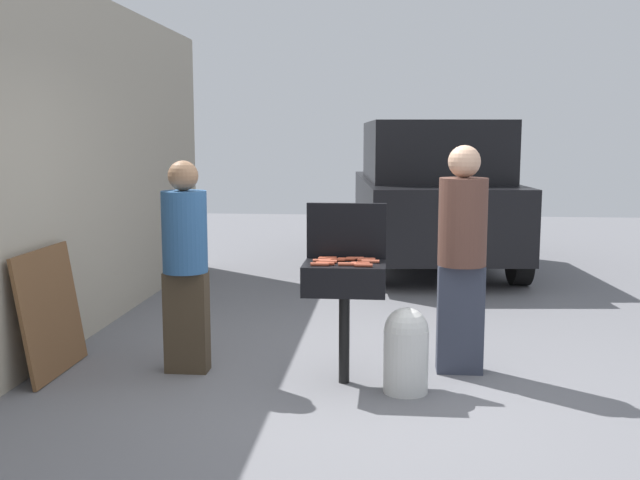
{
  "coord_description": "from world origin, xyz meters",
  "views": [
    {
      "loc": [
        0.2,
        -5.11,
        1.82
      ],
      "look_at": [
        -0.35,
        0.67,
        1.0
      ],
      "focal_mm": 41.38,
      "sensor_mm": 36.0,
      "label": 1
    }
  ],
  "objects_px": {
    "hot_dog_14": "(336,260)",
    "person_right": "(462,251)",
    "hot_dog_6": "(370,261)",
    "parked_minivan": "(430,193)",
    "hot_dog_4": "(363,265)",
    "hot_dog_9": "(328,262)",
    "hot_dog_13": "(347,264)",
    "hot_dog_7": "(328,258)",
    "bbq_grill": "(344,282)",
    "person_left": "(185,259)",
    "hot_dog_12": "(347,259)",
    "hot_dog_5": "(361,263)",
    "hot_dog_3": "(327,259)",
    "hot_dog_11": "(355,258)",
    "propane_tank": "(406,348)",
    "hot_dog_10": "(325,263)",
    "hot_dog_8": "(322,261)",
    "hot_dog_1": "(320,264)",
    "leaning_board": "(51,311)",
    "hot_dog_0": "(366,259)",
    "hot_dog_2": "(366,261)"
  },
  "relations": [
    {
      "from": "hot_dog_14",
      "to": "hot_dog_8",
      "type": "bearing_deg",
      "value": -158.7
    },
    {
      "from": "bbq_grill",
      "to": "person_left",
      "type": "distance_m",
      "value": 1.25
    },
    {
      "from": "hot_dog_7",
      "to": "hot_dog_12",
      "type": "height_order",
      "value": "same"
    },
    {
      "from": "hot_dog_9",
      "to": "person_right",
      "type": "relative_size",
      "value": 0.07
    },
    {
      "from": "parked_minivan",
      "to": "hot_dog_10",
      "type": "bearing_deg",
      "value": 73.89
    },
    {
      "from": "hot_dog_0",
      "to": "parked_minivan",
      "type": "relative_size",
      "value": 0.03
    },
    {
      "from": "propane_tank",
      "to": "hot_dog_13",
      "type": "bearing_deg",
      "value": 173.16
    },
    {
      "from": "bbq_grill",
      "to": "hot_dog_12",
      "type": "relative_size",
      "value": 6.94
    },
    {
      "from": "hot_dog_3",
      "to": "hot_dog_7",
      "type": "bearing_deg",
      "value": 86.4
    },
    {
      "from": "hot_dog_8",
      "to": "person_left",
      "type": "relative_size",
      "value": 0.08
    },
    {
      "from": "hot_dog_3",
      "to": "person_right",
      "type": "xyz_separation_m",
      "value": [
        1.01,
        0.26,
        0.04
      ]
    },
    {
      "from": "hot_dog_14",
      "to": "parked_minivan",
      "type": "xyz_separation_m",
      "value": [
        0.95,
        5.17,
        0.11
      ]
    },
    {
      "from": "person_left",
      "to": "person_right",
      "type": "relative_size",
      "value": 0.93
    },
    {
      "from": "hot_dog_8",
      "to": "person_right",
      "type": "relative_size",
      "value": 0.07
    },
    {
      "from": "hot_dog_0",
      "to": "hot_dog_11",
      "type": "bearing_deg",
      "value": 160.64
    },
    {
      "from": "hot_dog_5",
      "to": "hot_dog_7",
      "type": "relative_size",
      "value": 1.0
    },
    {
      "from": "bbq_grill",
      "to": "hot_dog_7",
      "type": "relative_size",
      "value": 6.94
    },
    {
      "from": "propane_tank",
      "to": "person_left",
      "type": "distance_m",
      "value": 1.81
    },
    {
      "from": "hot_dog_5",
      "to": "propane_tank",
      "type": "bearing_deg",
      "value": -15.09
    },
    {
      "from": "hot_dog_6",
      "to": "hot_dog_4",
      "type": "bearing_deg",
      "value": -105.19
    },
    {
      "from": "hot_dog_6",
      "to": "person_left",
      "type": "bearing_deg",
      "value": 174.53
    },
    {
      "from": "propane_tank",
      "to": "hot_dog_11",
      "type": "bearing_deg",
      "value": 141.59
    },
    {
      "from": "bbq_grill",
      "to": "hot_dog_12",
      "type": "xyz_separation_m",
      "value": [
        0.01,
        0.1,
        0.15
      ]
    },
    {
      "from": "hot_dog_4",
      "to": "person_right",
      "type": "relative_size",
      "value": 0.07
    },
    {
      "from": "hot_dog_9",
      "to": "hot_dog_14",
      "type": "xyz_separation_m",
      "value": [
        0.06,
        0.08,
        0.0
      ]
    },
    {
      "from": "hot_dog_1",
      "to": "hot_dog_9",
      "type": "height_order",
      "value": "same"
    },
    {
      "from": "hot_dog_12",
      "to": "hot_dog_13",
      "type": "bearing_deg",
      "value": -85.87
    },
    {
      "from": "hot_dog_1",
      "to": "hot_dog_6",
      "type": "bearing_deg",
      "value": 23.44
    },
    {
      "from": "hot_dog_6",
      "to": "hot_dog_9",
      "type": "relative_size",
      "value": 1.0
    },
    {
      "from": "hot_dog_6",
      "to": "parked_minivan",
      "type": "height_order",
      "value": "parked_minivan"
    },
    {
      "from": "hot_dog_6",
      "to": "hot_dog_7",
      "type": "height_order",
      "value": "same"
    },
    {
      "from": "bbq_grill",
      "to": "hot_dog_10",
      "type": "bearing_deg",
      "value": -143.06
    },
    {
      "from": "hot_dog_9",
      "to": "person_right",
      "type": "xyz_separation_m",
      "value": [
        1.0,
        0.36,
        0.04
      ]
    },
    {
      "from": "hot_dog_1",
      "to": "hot_dog_5",
      "type": "bearing_deg",
      "value": 11.8
    },
    {
      "from": "hot_dog_0",
      "to": "hot_dog_10",
      "type": "relative_size",
      "value": 1.0
    },
    {
      "from": "hot_dog_5",
      "to": "leaning_board",
      "type": "relative_size",
      "value": 0.13
    },
    {
      "from": "hot_dog_0",
      "to": "person_left",
      "type": "relative_size",
      "value": 0.08
    },
    {
      "from": "hot_dog_4",
      "to": "hot_dog_11",
      "type": "height_order",
      "value": "same"
    },
    {
      "from": "hot_dog_1",
      "to": "propane_tank",
      "type": "height_order",
      "value": "hot_dog_1"
    },
    {
      "from": "hot_dog_7",
      "to": "person_left",
      "type": "distance_m",
      "value": 1.1
    },
    {
      "from": "hot_dog_5",
      "to": "hot_dog_14",
      "type": "xyz_separation_m",
      "value": [
        -0.19,
        0.13,
        0.0
      ]
    },
    {
      "from": "person_right",
      "to": "leaning_board",
      "type": "bearing_deg",
      "value": 5.01
    },
    {
      "from": "hot_dog_14",
      "to": "person_right",
      "type": "bearing_deg",
      "value": 16.99
    },
    {
      "from": "bbq_grill",
      "to": "hot_dog_10",
      "type": "xyz_separation_m",
      "value": [
        -0.13,
        -0.1,
        0.15
      ]
    },
    {
      "from": "bbq_grill",
      "to": "propane_tank",
      "type": "height_order",
      "value": "bbq_grill"
    },
    {
      "from": "hot_dog_9",
      "to": "hot_dog_2",
      "type": "bearing_deg",
      "value": 15.11
    },
    {
      "from": "hot_dog_4",
      "to": "hot_dog_6",
      "type": "bearing_deg",
      "value": 74.81
    },
    {
      "from": "bbq_grill",
      "to": "hot_dog_6",
      "type": "height_order",
      "value": "hot_dog_6"
    },
    {
      "from": "parked_minivan",
      "to": "hot_dog_1",
      "type": "bearing_deg",
      "value": 73.58
    },
    {
      "from": "hot_dog_9",
      "to": "hot_dog_13",
      "type": "distance_m",
      "value": 0.17
    }
  ]
}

